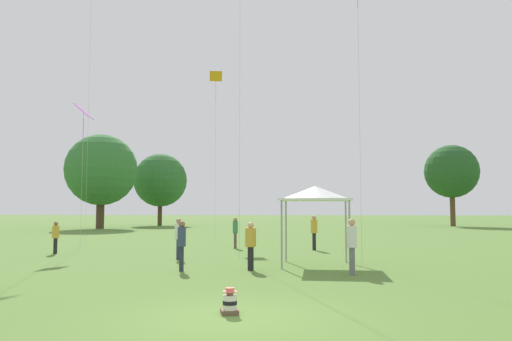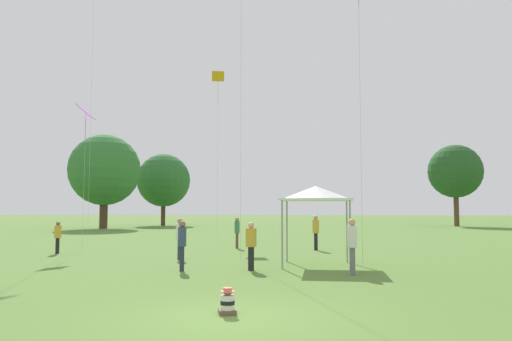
{
  "view_description": "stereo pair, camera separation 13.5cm",
  "coord_description": "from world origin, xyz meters",
  "px_view_note": "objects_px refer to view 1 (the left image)",
  "views": [
    {
      "loc": [
        1.31,
        -10.15,
        2.2
      ],
      "look_at": [
        -0.03,
        5.92,
        3.42
      ],
      "focal_mm": 35.0,
      "sensor_mm": 36.0,
      "label": 1
    },
    {
      "loc": [
        1.45,
        -10.13,
        2.2
      ],
      "look_at": [
        -0.03,
        5.92,
        3.42
      ],
      "focal_mm": 35.0,
      "sensor_mm": 36.0,
      "label": 2
    }
  ],
  "objects_px": {
    "kite_0": "(216,83)",
    "distant_tree_2": "(160,180)",
    "person_standing_5": "(56,235)",
    "person_standing_4": "(182,240)",
    "kite_2": "(84,115)",
    "person_standing_1": "(179,235)",
    "seated_toddler": "(230,303)",
    "person_standing_3": "(352,241)",
    "distant_tree_0": "(101,170)",
    "person_standing_0": "(251,242)",
    "canopy_tent": "(315,194)",
    "distant_tree_1": "(452,172)",
    "person_standing_6": "(235,229)",
    "person_standing_7": "(314,229)"
  },
  "relations": [
    {
      "from": "person_standing_0",
      "to": "kite_2",
      "type": "bearing_deg",
      "value": -43.75
    },
    {
      "from": "seated_toddler",
      "to": "person_standing_0",
      "type": "height_order",
      "value": "person_standing_0"
    },
    {
      "from": "person_standing_5",
      "to": "person_standing_4",
      "type": "bearing_deg",
      "value": 13.76
    },
    {
      "from": "person_standing_1",
      "to": "person_standing_4",
      "type": "height_order",
      "value": "person_standing_1"
    },
    {
      "from": "distant_tree_0",
      "to": "person_standing_7",
      "type": "bearing_deg",
      "value": -49.6
    },
    {
      "from": "kite_0",
      "to": "kite_2",
      "type": "distance_m",
      "value": 10.9
    },
    {
      "from": "person_standing_4",
      "to": "distant_tree_0",
      "type": "bearing_deg",
      "value": -19.65
    },
    {
      "from": "person_standing_1",
      "to": "distant_tree_0",
      "type": "height_order",
      "value": "distant_tree_0"
    },
    {
      "from": "person_standing_0",
      "to": "kite_0",
      "type": "height_order",
      "value": "kite_0"
    },
    {
      "from": "person_standing_6",
      "to": "kite_0",
      "type": "xyz_separation_m",
      "value": [
        -2.24,
        6.6,
        9.9
      ]
    },
    {
      "from": "seated_toddler",
      "to": "person_standing_6",
      "type": "xyz_separation_m",
      "value": [
        -2.02,
        16.97,
        0.81
      ]
    },
    {
      "from": "person_standing_6",
      "to": "kite_2",
      "type": "relative_size",
      "value": 0.22
    },
    {
      "from": "person_standing_5",
      "to": "kite_2",
      "type": "bearing_deg",
      "value": 134.09
    },
    {
      "from": "person_standing_1",
      "to": "kite_2",
      "type": "height_order",
      "value": "kite_2"
    },
    {
      "from": "seated_toddler",
      "to": "person_standing_4",
      "type": "bearing_deg",
      "value": 97.33
    },
    {
      "from": "person_standing_5",
      "to": "person_standing_6",
      "type": "height_order",
      "value": "person_standing_6"
    },
    {
      "from": "kite_0",
      "to": "distant_tree_0",
      "type": "distance_m",
      "value": 24.87
    },
    {
      "from": "kite_0",
      "to": "distant_tree_1",
      "type": "distance_m",
      "value": 38.35
    },
    {
      "from": "seated_toddler",
      "to": "distant_tree_1",
      "type": "relative_size",
      "value": 0.06
    },
    {
      "from": "person_standing_3",
      "to": "distant_tree_2",
      "type": "height_order",
      "value": "distant_tree_2"
    },
    {
      "from": "person_standing_0",
      "to": "kite_0",
      "type": "relative_size",
      "value": 0.15
    },
    {
      "from": "person_standing_3",
      "to": "distant_tree_2",
      "type": "bearing_deg",
      "value": 160.73
    },
    {
      "from": "person_standing_3",
      "to": "person_standing_5",
      "type": "xyz_separation_m",
      "value": [
        -13.5,
        6.58,
        -0.19
      ]
    },
    {
      "from": "canopy_tent",
      "to": "distant_tree_2",
      "type": "distance_m",
      "value": 47.09
    },
    {
      "from": "person_standing_4",
      "to": "person_standing_7",
      "type": "height_order",
      "value": "person_standing_7"
    },
    {
      "from": "person_standing_5",
      "to": "canopy_tent",
      "type": "xyz_separation_m",
      "value": [
        12.4,
        -3.97,
        1.82
      ]
    },
    {
      "from": "kite_0",
      "to": "distant_tree_2",
      "type": "height_order",
      "value": "kite_0"
    },
    {
      "from": "kite_0",
      "to": "kite_2",
      "type": "relative_size",
      "value": 1.52
    },
    {
      "from": "person_standing_1",
      "to": "kite_2",
      "type": "distance_m",
      "value": 9.77
    },
    {
      "from": "person_standing_0",
      "to": "kite_2",
      "type": "xyz_separation_m",
      "value": [
        -9.74,
        7.75,
        6.21
      ]
    },
    {
      "from": "person_standing_7",
      "to": "distant_tree_1",
      "type": "xyz_separation_m",
      "value": [
        18.1,
        36.55,
        5.62
      ]
    },
    {
      "from": "person_standing_1",
      "to": "canopy_tent",
      "type": "distance_m",
      "value": 6.33
    },
    {
      "from": "person_standing_0",
      "to": "person_standing_6",
      "type": "height_order",
      "value": "person_standing_0"
    },
    {
      "from": "person_standing_3",
      "to": "kite_2",
      "type": "distance_m",
      "value": 16.94
    },
    {
      "from": "kite_2",
      "to": "distant_tree_1",
      "type": "height_order",
      "value": "distant_tree_1"
    },
    {
      "from": "seated_toddler",
      "to": "person_standing_5",
      "type": "distance_m",
      "value": 16.58
    },
    {
      "from": "person_standing_1",
      "to": "person_standing_5",
      "type": "xyz_separation_m",
      "value": [
        -6.59,
        2.13,
        -0.13
      ]
    },
    {
      "from": "distant_tree_0",
      "to": "distant_tree_2",
      "type": "xyz_separation_m",
      "value": [
        3.81,
        10.02,
        -0.58
      ]
    },
    {
      "from": "person_standing_4",
      "to": "person_standing_5",
      "type": "relative_size",
      "value": 1.13
    },
    {
      "from": "seated_toddler",
      "to": "person_standing_3",
      "type": "xyz_separation_m",
      "value": [
        3.21,
        6.4,
        0.89
      ]
    },
    {
      "from": "distant_tree_1",
      "to": "seated_toddler",
      "type": "bearing_deg",
      "value": -111.15
    },
    {
      "from": "person_standing_0",
      "to": "kite_0",
      "type": "distance_m",
      "value": 19.45
    },
    {
      "from": "person_standing_1",
      "to": "kite_0",
      "type": "relative_size",
      "value": 0.15
    },
    {
      "from": "person_standing_5",
      "to": "distant_tree_2",
      "type": "height_order",
      "value": "distant_tree_2"
    },
    {
      "from": "canopy_tent",
      "to": "kite_2",
      "type": "height_order",
      "value": "kite_2"
    },
    {
      "from": "person_standing_0",
      "to": "person_standing_1",
      "type": "xyz_separation_m",
      "value": [
        -3.45,
        3.51,
        0.05
      ]
    },
    {
      "from": "person_standing_0",
      "to": "person_standing_6",
      "type": "relative_size",
      "value": 1.0
    },
    {
      "from": "person_standing_0",
      "to": "distant_tree_0",
      "type": "height_order",
      "value": "distant_tree_0"
    },
    {
      "from": "person_standing_6",
      "to": "distant_tree_1",
      "type": "height_order",
      "value": "distant_tree_1"
    },
    {
      "from": "distant_tree_0",
      "to": "distant_tree_1",
      "type": "xyz_separation_m",
      "value": [
        40.37,
        10.39,
        0.35
      ]
    }
  ]
}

